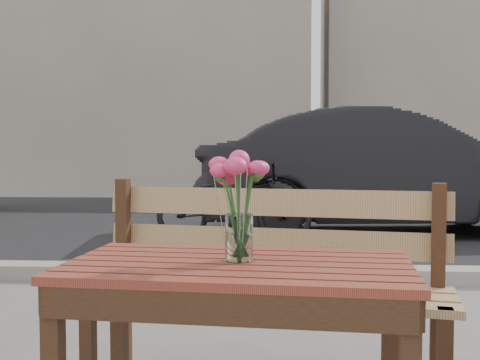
% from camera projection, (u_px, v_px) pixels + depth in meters
% --- Properties ---
extents(street, '(30.00, 8.12, 0.12)m').
position_uv_depth(street, '(259.00, 239.00, 6.88)').
color(street, black).
rests_on(street, ground).
extents(backdrop_buildings, '(15.50, 4.00, 8.00)m').
position_uv_depth(backdrop_buildings, '(276.00, 53.00, 15.98)').
color(backdrop_buildings, gray).
rests_on(backdrop_buildings, ground).
extents(main_table, '(1.17, 0.75, 0.69)m').
position_uv_depth(main_table, '(238.00, 296.00, 1.97)').
color(main_table, maroon).
rests_on(main_table, ground).
extents(main_bench, '(1.57, 0.72, 0.94)m').
position_uv_depth(main_bench, '(267.00, 265.00, 2.54)').
color(main_bench, '#95774D').
rests_on(main_bench, ground).
extents(main_vase, '(0.20, 0.20, 0.36)m').
position_uv_depth(main_vase, '(239.00, 192.00, 1.97)').
color(main_vase, white).
rests_on(main_vase, main_table).
extents(parked_car, '(4.78, 2.03, 1.53)m').
position_uv_depth(parked_car, '(382.00, 172.00, 7.53)').
color(parked_car, black).
rests_on(parked_car, ground).
extents(bicycle, '(1.82, 0.79, 0.93)m').
position_uv_depth(bicycle, '(233.00, 202.00, 6.74)').
color(bicycle, black).
rests_on(bicycle, ground).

